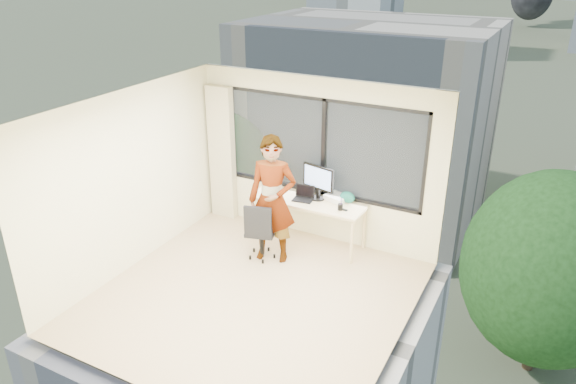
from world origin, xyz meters
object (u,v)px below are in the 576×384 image
Objects in this scene: chair at (261,229)px; monitor at (318,182)px; desk at (307,222)px; person at (272,200)px; game_console at (337,198)px; laptop at (303,194)px; handbag at (347,197)px.

monitor is (0.54, 0.83, 0.55)m from chair.
chair is (-0.42, -0.71, 0.10)m from desk.
desk is at bearing 51.94° from person.
desk is 0.61m from game_console.
person reaches higher than game_console.
monitor is at bearing 45.60° from desk.
desk is 5.61× the size of laptop.
chair is at bearing -124.35° from handbag.
monitor is at bearing -156.82° from handbag.
monitor is 1.71× the size of game_console.
person is 8.17× the size of handbag.
game_console is (0.39, 0.21, 0.41)m from desk.
handbag reaches higher than desk.
chair is 0.85m from laptop.
person is 3.46× the size of monitor.
laptop is (-0.46, -0.25, 0.06)m from game_console.
laptop is at bearing 46.36° from chair.
laptop is at bearing -146.68° from handbag.
game_console is at bearing -171.10° from handbag.
desk is at bearing -121.52° from monitor.
desk is 0.76m from handbag.
person is at bearing -103.33° from monitor.
person is 0.86m from monitor.
desk is 0.48m from laptop.
person is at bearing -121.41° from handbag.
monitor reaches higher than desk.
person is 1.20m from handbag.
person reaches higher than monitor.
monitor is 0.38m from game_console.
person is 0.65m from laptop.
laptop is at bearing -126.86° from monitor.
monitor reaches higher than game_console.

